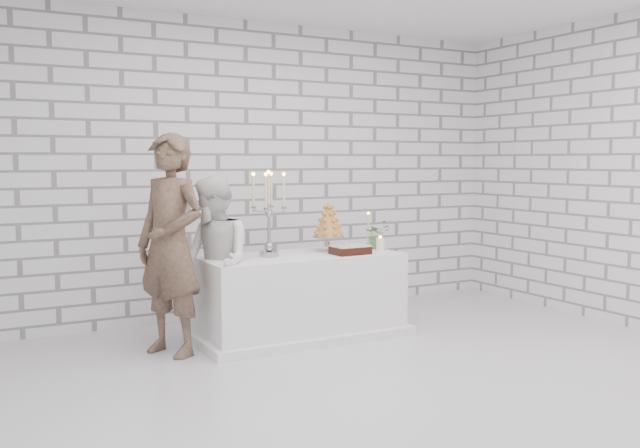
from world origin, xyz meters
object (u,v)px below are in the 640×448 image
Objects in this scene: groom at (170,245)px; candelabra at (269,214)px; bride at (214,263)px; croquembouche at (328,227)px; cake_table at (300,296)px.

groom is 0.92m from candelabra.
bride is 3.19× the size of croquembouche.
croquembouche is at bearing 5.06° from candelabra.
croquembouche is (0.34, 0.08, 0.61)m from cake_table.
croquembouche is at bearing 94.12° from bride.
bride is 0.67m from candelabra.
candelabra is (0.54, 0.07, 0.39)m from bride.
candelabra reaches higher than bride.
bride is 1.20m from croquembouche.
candelabra reaches higher than croquembouche.
cake_table is at bearing 60.37° from groom.
croquembouche is (0.63, 0.06, -0.15)m from candelabra.
bride is at bearing 52.97° from groom.
cake_table is 3.89× the size of croquembouche.
bride is (0.35, -0.05, -0.17)m from groom.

